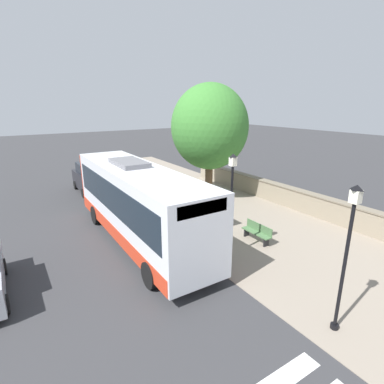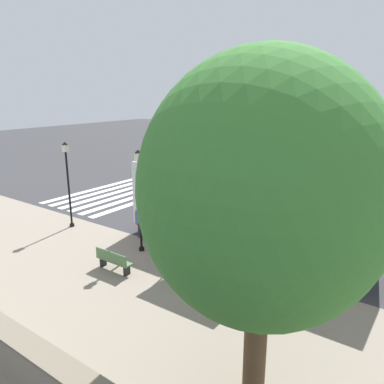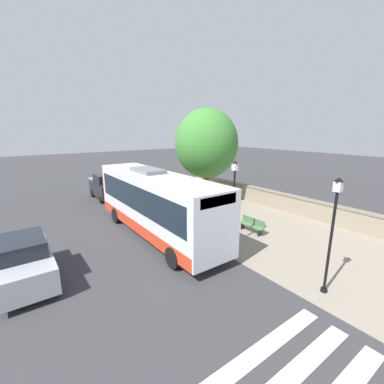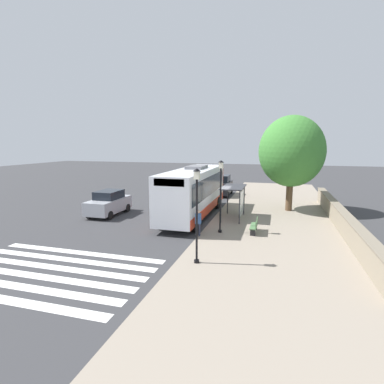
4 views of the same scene
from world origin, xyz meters
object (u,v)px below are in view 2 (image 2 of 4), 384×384
(street_lamp_near, at_px, (68,178))
(street_lamp_far, at_px, (139,193))
(bus_shelter, at_px, (207,229))
(pedestrian, at_px, (140,219))
(bus, at_px, (243,208))
(bench, at_px, (113,260))
(shade_tree, at_px, (263,191))
(parked_car_far_lane, at_px, (276,194))

(street_lamp_near, xyz_separation_m, street_lamp_far, (-0.15, -5.08, 0.05))
(bus_shelter, distance_m, pedestrian, 5.20)
(street_lamp_near, bearing_deg, bus_shelter, -93.70)
(street_lamp_far, bearing_deg, bus_shelter, -96.40)
(bus, bearing_deg, bench, 147.07)
(shade_tree, bearing_deg, street_lamp_far, 60.44)
(street_lamp_near, distance_m, parked_car_far_lane, 11.82)
(pedestrian, distance_m, shade_tree, 11.04)
(pedestrian, bearing_deg, bus, -71.51)
(parked_car_far_lane, bearing_deg, street_lamp_near, 140.90)
(bus, height_order, bench, bus)
(pedestrian, relative_size, shade_tree, 0.21)
(bus_shelter, height_order, street_lamp_near, street_lamp_near)
(bus, height_order, shade_tree, shade_tree)
(bench, bearing_deg, street_lamp_far, 12.70)
(bench, xyz_separation_m, street_lamp_near, (2.24, 5.55, 2.15))
(bus_shelter, bearing_deg, pedestrian, 72.40)
(parked_car_far_lane, bearing_deg, shade_tree, -158.52)
(bus, distance_m, bus_shelter, 3.11)
(bus_shelter, relative_size, bench, 1.91)
(pedestrian, bearing_deg, street_lamp_far, -134.96)
(shade_tree, relative_size, parked_car_far_lane, 1.87)
(shade_tree, distance_m, parked_car_far_lane, 15.10)
(street_lamp_far, bearing_deg, street_lamp_near, 88.30)
(bus, distance_m, pedestrian, 5.05)
(bus, distance_m, shade_tree, 8.61)
(parked_car_far_lane, bearing_deg, street_lamp_far, 166.01)
(bus_shelter, xyz_separation_m, parked_car_far_lane, (9.65, 1.43, -1.07))
(bus, relative_size, pedestrian, 6.64)
(bus, xyz_separation_m, street_lamp_far, (-2.69, 3.57, 0.70))
(street_lamp_far, relative_size, parked_car_far_lane, 1.09)
(bus_shelter, xyz_separation_m, bench, (-1.67, 3.26, -1.52))
(bus, xyz_separation_m, street_lamp_near, (-2.54, 8.65, 0.65))
(shade_tree, bearing_deg, pedestrian, 58.09)
(pedestrian, distance_m, parked_car_far_lane, 8.80)
(street_lamp_near, relative_size, street_lamp_far, 0.98)
(bus_shelter, xyz_separation_m, shade_tree, (-3.91, -3.90, 2.87))
(bus_shelter, distance_m, shade_tree, 6.23)
(shade_tree, bearing_deg, parked_car_far_lane, 21.48)
(bench, distance_m, parked_car_far_lane, 11.48)
(bus, bearing_deg, pedestrian, 108.49)
(bus_shelter, xyz_separation_m, street_lamp_near, (0.57, 8.81, 0.63))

